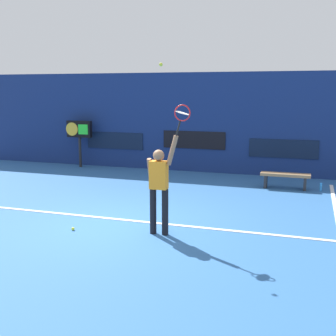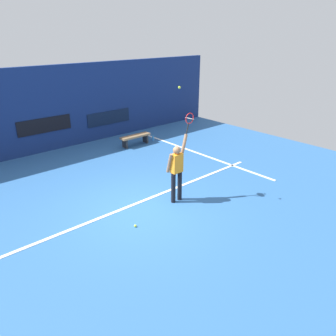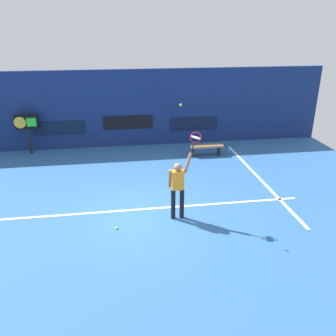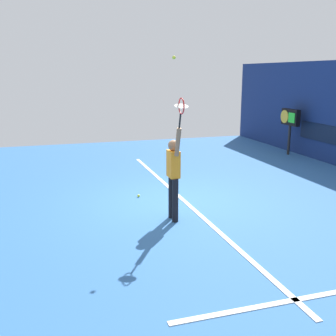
{
  "view_description": "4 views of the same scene",
  "coord_description": "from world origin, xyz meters",
  "px_view_note": "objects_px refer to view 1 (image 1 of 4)",
  "views": [
    {
      "loc": [
        3.82,
        -8.13,
        2.83
      ],
      "look_at": [
        1.25,
        -0.31,
        1.34
      ],
      "focal_mm": 46.57,
      "sensor_mm": 36.0,
      "label": 1
    },
    {
      "loc": [
        -4.78,
        -6.58,
        4.62
      ],
      "look_at": [
        0.86,
        -0.19,
        1.06
      ],
      "focal_mm": 35.12,
      "sensor_mm": 36.0,
      "label": 2
    },
    {
      "loc": [
        -0.51,
        -8.93,
        5.16
      ],
      "look_at": [
        0.9,
        0.34,
        1.29
      ],
      "focal_mm": 37.28,
      "sensor_mm": 36.0,
      "label": 3
    },
    {
      "loc": [
        8.63,
        -2.78,
        3.0
      ],
      "look_at": [
        0.68,
        -0.32,
        1.02
      ],
      "focal_mm": 42.93,
      "sensor_mm": 36.0,
      "label": 4
    }
  ],
  "objects_px": {
    "tennis_player": "(159,184)",
    "tennis_ball": "(161,65)",
    "scoreboard_clock": "(79,131)",
    "tennis_racket": "(182,115)",
    "court_bench": "(285,177)",
    "water_bottle": "(321,187)",
    "spare_ball": "(73,229)"
  },
  "relations": [
    {
      "from": "tennis_player",
      "to": "spare_ball",
      "type": "bearing_deg",
      "value": -168.8
    },
    {
      "from": "water_bottle",
      "to": "spare_ball",
      "type": "xyz_separation_m",
      "value": [
        -4.85,
        -5.27,
        -0.09
      ]
    },
    {
      "from": "tennis_player",
      "to": "scoreboard_clock",
      "type": "xyz_separation_m",
      "value": [
        -5.29,
        6.26,
        0.32
      ]
    },
    {
      "from": "tennis_racket",
      "to": "tennis_ball",
      "type": "bearing_deg",
      "value": -178.15
    },
    {
      "from": "court_bench",
      "to": "tennis_player",
      "type": "bearing_deg",
      "value": -113.33
    },
    {
      "from": "court_bench",
      "to": "scoreboard_clock",
      "type": "bearing_deg",
      "value": 169.84
    },
    {
      "from": "tennis_ball",
      "to": "tennis_player",
      "type": "bearing_deg",
      "value": 160.65
    },
    {
      "from": "tennis_ball",
      "to": "scoreboard_clock",
      "type": "height_order",
      "value": "tennis_ball"
    },
    {
      "from": "tennis_player",
      "to": "court_bench",
      "type": "distance_m",
      "value": 5.41
    },
    {
      "from": "tennis_player",
      "to": "scoreboard_clock",
      "type": "relative_size",
      "value": 1.16
    },
    {
      "from": "tennis_racket",
      "to": "spare_ball",
      "type": "distance_m",
      "value": 3.22
    },
    {
      "from": "water_bottle",
      "to": "spare_ball",
      "type": "height_order",
      "value": "water_bottle"
    },
    {
      "from": "spare_ball",
      "to": "tennis_player",
      "type": "bearing_deg",
      "value": 11.2
    },
    {
      "from": "scoreboard_clock",
      "to": "water_bottle",
      "type": "bearing_deg",
      "value": -9.0
    },
    {
      "from": "tennis_racket",
      "to": "tennis_player",
      "type": "bearing_deg",
      "value": 179.47
    },
    {
      "from": "tennis_player",
      "to": "court_bench",
      "type": "relative_size",
      "value": 1.42
    },
    {
      "from": "tennis_ball",
      "to": "court_bench",
      "type": "xyz_separation_m",
      "value": [
        2.08,
        4.94,
        -2.94
      ]
    },
    {
      "from": "scoreboard_clock",
      "to": "tennis_player",
      "type": "bearing_deg",
      "value": -49.76
    },
    {
      "from": "tennis_ball",
      "to": "water_bottle",
      "type": "xyz_separation_m",
      "value": [
        3.06,
        4.94,
        -3.16
      ]
    },
    {
      "from": "tennis_racket",
      "to": "tennis_ball",
      "type": "distance_m",
      "value": 1.0
    },
    {
      "from": "court_bench",
      "to": "water_bottle",
      "type": "xyz_separation_m",
      "value": [
        0.98,
        0.0,
        -0.22
      ]
    },
    {
      "from": "tennis_player",
      "to": "water_bottle",
      "type": "xyz_separation_m",
      "value": [
        3.11,
        4.93,
        -0.89
      ]
    },
    {
      "from": "tennis_player",
      "to": "tennis_racket",
      "type": "bearing_deg",
      "value": -0.53
    },
    {
      "from": "scoreboard_clock",
      "to": "tennis_racket",
      "type": "bearing_deg",
      "value": -47.43
    },
    {
      "from": "spare_ball",
      "to": "tennis_racket",
      "type": "bearing_deg",
      "value": 8.81
    },
    {
      "from": "scoreboard_clock",
      "to": "spare_ball",
      "type": "height_order",
      "value": "scoreboard_clock"
    },
    {
      "from": "tennis_ball",
      "to": "water_bottle",
      "type": "bearing_deg",
      "value": 58.27
    },
    {
      "from": "tennis_player",
      "to": "tennis_ball",
      "type": "xyz_separation_m",
      "value": [
        0.05,
        -0.02,
        2.27
      ]
    },
    {
      "from": "tennis_racket",
      "to": "court_bench",
      "type": "xyz_separation_m",
      "value": [
        1.67,
        4.93,
        -2.03
      ]
    },
    {
      "from": "scoreboard_clock",
      "to": "court_bench",
      "type": "height_order",
      "value": "scoreboard_clock"
    },
    {
      "from": "tennis_player",
      "to": "scoreboard_clock",
      "type": "bearing_deg",
      "value": 130.24
    },
    {
      "from": "tennis_ball",
      "to": "spare_ball",
      "type": "relative_size",
      "value": 1.0
    }
  ]
}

